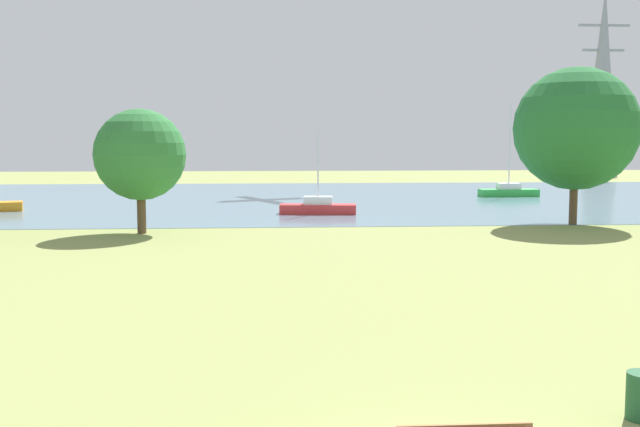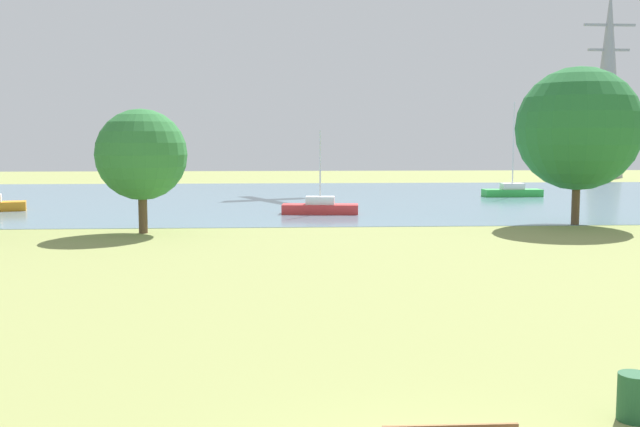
{
  "view_description": "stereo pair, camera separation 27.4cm",
  "coord_description": "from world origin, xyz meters",
  "px_view_note": "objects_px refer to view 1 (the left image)",
  "views": [
    {
      "loc": [
        -2.52,
        -8.97,
        4.69
      ],
      "look_at": [
        -0.43,
        21.75,
        1.58
      ],
      "focal_mm": 41.08,
      "sensor_mm": 36.0,
      "label": 1
    },
    {
      "loc": [
        -2.24,
        -8.98,
        4.69
      ],
      "look_at": [
        -0.43,
        21.75,
        1.58
      ],
      "focal_mm": 41.08,
      "sensor_mm": 36.0,
      "label": 2
    }
  ],
  "objects_px": {
    "tree_mid_shore": "(140,155)",
    "tree_west_near": "(576,129)",
    "sailboat_red": "(318,207)",
    "sailboat_green": "(509,191)",
    "electricity_pylon": "(602,83)"
  },
  "relations": [
    {
      "from": "sailboat_red",
      "to": "tree_mid_shore",
      "type": "distance_m",
      "value": 13.55
    },
    {
      "from": "sailboat_red",
      "to": "tree_mid_shore",
      "type": "relative_size",
      "value": 0.84
    },
    {
      "from": "tree_mid_shore",
      "to": "tree_west_near",
      "type": "height_order",
      "value": "tree_west_near"
    },
    {
      "from": "sailboat_red",
      "to": "tree_mid_shore",
      "type": "bearing_deg",
      "value": -136.4
    },
    {
      "from": "sailboat_red",
      "to": "tree_west_near",
      "type": "xyz_separation_m",
      "value": [
        13.74,
        -6.79,
        4.85
      ]
    },
    {
      "from": "sailboat_red",
      "to": "electricity_pylon",
      "type": "xyz_separation_m",
      "value": [
        38.03,
        42.87,
        11.24
      ]
    },
    {
      "from": "sailboat_red",
      "to": "tree_west_near",
      "type": "relative_size",
      "value": 0.61
    },
    {
      "from": "sailboat_green",
      "to": "tree_mid_shore",
      "type": "relative_size",
      "value": 1.25
    },
    {
      "from": "sailboat_red",
      "to": "sailboat_green",
      "type": "height_order",
      "value": "sailboat_green"
    },
    {
      "from": "electricity_pylon",
      "to": "tree_west_near",
      "type": "bearing_deg",
      "value": -116.07
    },
    {
      "from": "sailboat_green",
      "to": "tree_west_near",
      "type": "bearing_deg",
      "value": -98.47
    },
    {
      "from": "sailboat_green",
      "to": "tree_mid_shore",
      "type": "distance_m",
      "value": 34.57
    },
    {
      "from": "tree_west_near",
      "to": "electricity_pylon",
      "type": "xyz_separation_m",
      "value": [
        24.29,
        49.66,
        6.39
      ]
    },
    {
      "from": "sailboat_green",
      "to": "tree_mid_shore",
      "type": "xyz_separation_m",
      "value": [
        -26.21,
        -22.27,
        3.47
      ]
    },
    {
      "from": "sailboat_green",
      "to": "tree_west_near",
      "type": "height_order",
      "value": "tree_west_near"
    }
  ]
}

